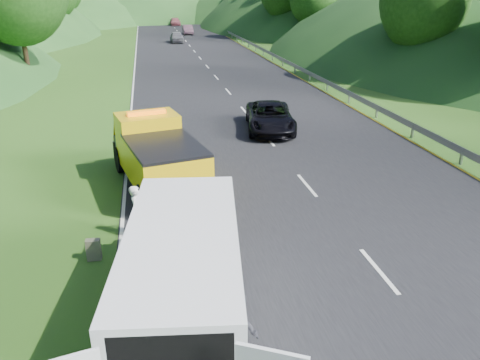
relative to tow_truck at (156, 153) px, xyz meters
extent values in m
plane|color=#38661E|center=(2.63, -5.14, -1.32)|extent=(320.00, 320.00, 0.00)
cube|color=black|center=(5.63, 34.86, -1.31)|extent=(14.00, 200.00, 0.02)
cube|color=gray|center=(12.93, 47.36, -1.32)|extent=(0.06, 140.00, 1.52)
cylinder|color=black|center=(-1.45, 1.78, -0.78)|extent=(0.60, 1.12, 1.06)
cylinder|color=black|center=(0.52, 2.24, -0.78)|extent=(0.60, 1.12, 1.06)
cylinder|color=black|center=(-0.49, -2.36, -0.78)|extent=(0.60, 1.12, 1.06)
cylinder|color=black|center=(1.48, -1.91, -0.78)|extent=(0.60, 1.12, 1.06)
cube|color=#E3B50B|center=(-0.26, 1.13, 0.23)|extent=(2.61, 2.17, 2.02)
cube|color=#E3B50B|center=(0.28, -1.20, -0.04)|extent=(3.09, 4.05, 1.38)
cube|color=black|center=(0.28, -1.20, 0.70)|extent=(3.09, 4.05, 0.11)
cube|color=black|center=(-0.55, 2.37, -0.36)|extent=(2.36, 1.72, 0.74)
cube|color=black|center=(-0.69, 3.00, -0.57)|extent=(2.22, 0.71, 0.53)
cube|color=#E3B50B|center=(-0.63, 2.74, 0.33)|extent=(2.26, 1.29, 1.16)
cube|color=orange|center=(-0.26, 1.13, 1.29)|extent=(1.51, 0.59, 0.17)
cube|color=black|center=(-0.43, 1.86, 0.60)|extent=(1.99, 0.54, 0.96)
cylinder|color=black|center=(-0.40, -6.42, -0.87)|extent=(0.45, 0.93, 0.89)
cylinder|color=black|center=(1.59, -6.69, -0.87)|extent=(0.45, 0.93, 0.89)
cube|color=silver|center=(0.32, -8.54, 0.19)|extent=(3.05, 6.05, 2.06)
cube|color=silver|center=(0.74, -5.51, -0.26)|extent=(2.34, 1.30, 1.11)
cube|color=black|center=(0.71, -5.73, 0.63)|extent=(2.09, 0.66, 0.93)
imported|color=silver|center=(-0.72, -3.91, -1.32)|extent=(0.55, 0.68, 1.65)
imported|color=tan|center=(0.64, -5.91, -1.32)|extent=(0.63, 0.54, 1.11)
cube|color=#5B5944|center=(-1.95, -5.04, -1.00)|extent=(0.40, 0.24, 0.63)
imported|color=black|center=(6.11, 6.51, -1.32)|extent=(3.18, 5.48, 1.44)
imported|color=#515156|center=(4.28, 51.13, -1.32)|extent=(1.73, 4.31, 1.47)
imported|color=#644252|center=(6.90, 63.32, -1.32)|extent=(1.54, 4.41, 1.45)
imported|color=#AE575F|center=(6.22, 83.35, -1.32)|extent=(1.93, 4.75, 1.38)
camera|label=1|loc=(-0.11, -16.95, 5.77)|focal=35.00mm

